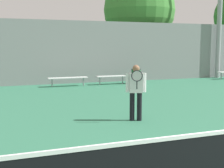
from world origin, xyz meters
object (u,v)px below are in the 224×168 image
trash_bin (136,76)px  bench_adjacent_court (68,78)px  tree_green_broad (139,11)px  tennis_player (136,89)px  bench_courtside_near (111,77)px

trash_bin → bench_adjacent_court: bearing=178.0°
bench_adjacent_court → tree_green_broad: bearing=34.6°
tennis_player → bench_adjacent_court: (-0.16, 8.07, -0.46)m
bench_courtside_near → tennis_player: bearing=-105.7°
trash_bin → bench_courtside_near: bearing=174.7°
trash_bin → tree_green_broad: tree_green_broad is taller
bench_courtside_near → bench_adjacent_court: (-2.43, 0.00, 0.00)m
tennis_player → bench_courtside_near: 8.40m
tennis_player → bench_adjacent_court: tennis_player is taller
bench_adjacent_court → tree_green_broad: tree_green_broad is taller
bench_courtside_near → bench_adjacent_court: bearing=180.0°
bench_adjacent_court → trash_bin: size_ratio=2.50×
tennis_player → trash_bin: size_ratio=1.91×
bench_courtside_near → trash_bin: trash_bin is taller
bench_courtside_near → trash_bin: bearing=-5.3°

